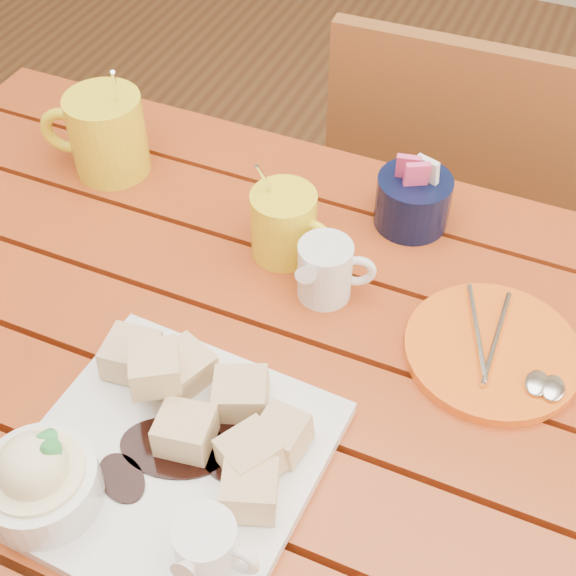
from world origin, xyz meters
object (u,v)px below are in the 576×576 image
at_px(coffee_mug_left, 105,133).
at_px(orange_saucer, 494,351).
at_px(chair_far, 453,209).
at_px(coffee_mug_right, 286,224).
at_px(dessert_plate, 144,459).
at_px(table, 260,425).

xyz_separation_m(coffee_mug_left, orange_saucer, (0.56, -0.11, -0.05)).
distance_m(orange_saucer, chair_far, 0.61).
xyz_separation_m(coffee_mug_right, chair_far, (0.12, 0.47, -0.31)).
xyz_separation_m(orange_saucer, chair_far, (-0.15, 0.53, -0.27)).
bearing_deg(orange_saucer, coffee_mug_right, 167.85).
distance_m(coffee_mug_right, orange_saucer, 0.28).
bearing_deg(dessert_plate, coffee_mug_left, 126.18).
distance_m(table, coffee_mug_left, 0.44).
distance_m(dessert_plate, chair_far, 0.87).
bearing_deg(dessert_plate, orange_saucer, 46.02).
distance_m(dessert_plate, coffee_mug_left, 0.49).
xyz_separation_m(coffee_mug_right, orange_saucer, (0.27, -0.06, -0.04)).
bearing_deg(chair_far, coffee_mug_right, 73.40).
bearing_deg(dessert_plate, chair_far, 81.70).
relative_size(coffee_mug_left, chair_far, 0.19).
xyz_separation_m(table, dessert_plate, (-0.04, -0.16, 0.14)).
bearing_deg(orange_saucer, coffee_mug_left, 168.40).
height_order(dessert_plate, coffee_mug_left, coffee_mug_left).
height_order(coffee_mug_left, coffee_mug_right, coffee_mug_left).
distance_m(coffee_mug_left, chair_far, 0.66).
bearing_deg(table, coffee_mug_left, 144.74).
bearing_deg(orange_saucer, chair_far, 105.99).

